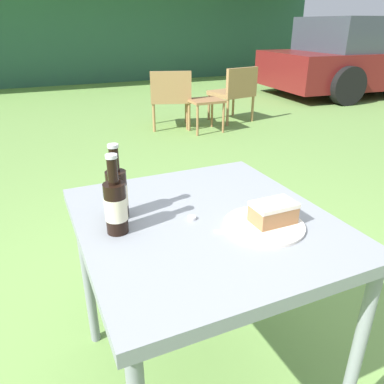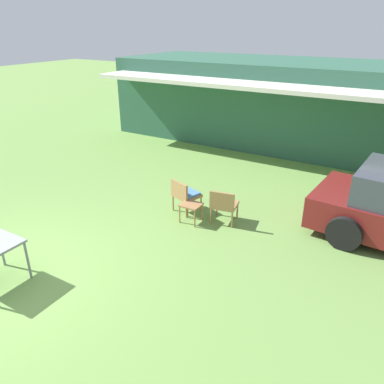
% 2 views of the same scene
% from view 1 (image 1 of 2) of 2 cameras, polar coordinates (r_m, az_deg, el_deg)
% --- Properties ---
extents(ground_plane, '(60.00, 60.00, 0.00)m').
position_cam_1_polar(ground_plane, '(1.66, 1.57, -26.47)').
color(ground_plane, '#6B9347').
extents(cabin_building, '(11.34, 5.24, 2.69)m').
position_cam_1_polar(cabin_building, '(11.24, -16.54, 23.81)').
color(cabin_building, '#2D5B47').
rests_on(cabin_building, ground_plane).
extents(parked_car, '(4.38, 2.27, 1.39)m').
position_cam_1_polar(parked_car, '(8.53, 25.58, 17.99)').
color(parked_car, maroon).
rests_on(parked_car, ground_plane).
extents(wicker_chair_cushioned, '(0.63, 0.62, 0.75)m').
position_cam_1_polar(wicker_chair_cushioned, '(5.02, -3.30, 14.57)').
color(wicker_chair_cushioned, '#9E7547').
rests_on(wicker_chair_cushioned, ground_plane).
extents(wicker_chair_plain, '(0.58, 0.56, 0.75)m').
position_cam_1_polar(wicker_chair_plain, '(5.40, 6.52, 15.15)').
color(wicker_chair_plain, '#9E7547').
rests_on(wicker_chair_plain, ground_plane).
extents(garden_side_table, '(0.41, 0.37, 0.41)m').
position_cam_1_polar(garden_side_table, '(4.87, 2.03, 13.21)').
color(garden_side_table, '#996B42').
rests_on(garden_side_table, ground_plane).
extents(patio_table, '(0.77, 0.83, 0.72)m').
position_cam_1_polar(patio_table, '(1.23, 1.92, -6.97)').
color(patio_table, gray).
rests_on(patio_table, ground_plane).
extents(cake_on_plate, '(0.25, 0.25, 0.08)m').
position_cam_1_polar(cake_on_plate, '(1.16, 11.64, -3.93)').
color(cake_on_plate, silver).
rests_on(cake_on_plate, patio_table).
extents(cola_bottle_near, '(0.07, 0.07, 0.24)m').
position_cam_1_polar(cola_bottle_near, '(1.19, -11.36, -0.01)').
color(cola_bottle_near, black).
rests_on(cola_bottle_near, patio_table).
extents(cola_bottle_far, '(0.07, 0.07, 0.24)m').
position_cam_1_polar(cola_bottle_far, '(1.10, -11.54, -2.03)').
color(cola_bottle_far, black).
rests_on(cola_bottle_far, patio_table).
extents(fork, '(0.17, 0.08, 0.01)m').
position_cam_1_polar(fork, '(1.12, 7.87, -5.95)').
color(fork, silver).
rests_on(fork, patio_table).
extents(loose_bottle_cap, '(0.03, 0.03, 0.01)m').
position_cam_1_polar(loose_bottle_cap, '(1.18, -0.04, -3.97)').
color(loose_bottle_cap, silver).
rests_on(loose_bottle_cap, patio_table).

